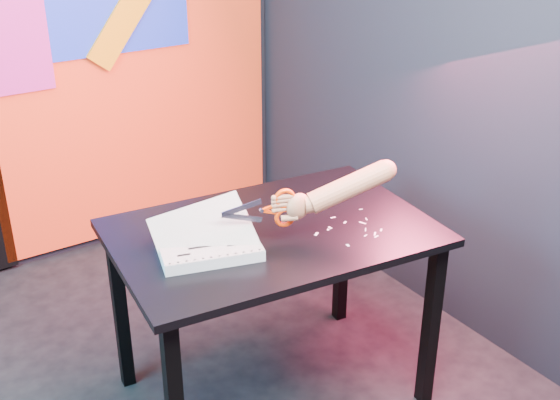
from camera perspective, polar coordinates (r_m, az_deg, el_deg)
room at (r=2.22m, az=-13.27°, el=9.18°), size 3.01×3.01×2.71m
backdrop at (r=3.70m, az=-20.28°, el=8.32°), size 2.88×0.05×2.08m
work_table at (r=2.61m, az=-0.61°, el=-4.22°), size 1.23×0.89×0.75m
printout_stack at (r=2.42m, az=-5.86°, el=-3.70°), size 0.39×0.33×0.18m
scissors at (r=2.41m, az=-0.02°, el=-0.70°), size 0.25×0.10×0.15m
hand_forearm at (r=2.45m, az=4.92°, el=0.83°), size 0.42×0.18×0.19m
paper_clippings at (r=2.58m, az=5.85°, el=-2.34°), size 0.28×0.22×0.00m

